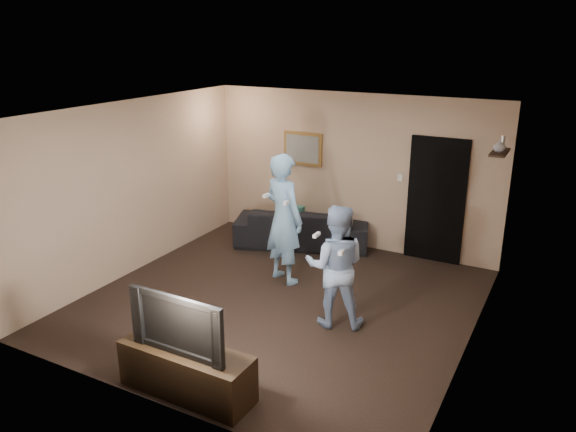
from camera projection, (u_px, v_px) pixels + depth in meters
The scene contains 19 objects.
ground at pixel (280, 302), 7.71m from camera, with size 5.00×5.00×0.00m, color black.
ceiling at pixel (279, 111), 6.88m from camera, with size 5.00×5.00×0.04m, color silver.
wall_back at pixel (351, 171), 9.39m from camera, with size 5.00×0.04×2.60m, color tan.
wall_front at pixel (149, 285), 5.20m from camera, with size 5.00×0.04×2.60m, color tan.
wall_left at pixel (134, 188), 8.41m from camera, with size 0.04×5.00×2.60m, color tan.
wall_right at pixel (477, 245), 6.18m from camera, with size 0.04×5.00×2.60m, color tan.
sofa at pixel (302, 226), 9.66m from camera, with size 2.26×0.88×0.66m, color black.
throw_pillow at pixel (293, 217), 9.70m from camera, with size 0.41×0.13×0.41m, color #1B534C.
painting_frame at pixel (303, 149), 9.67m from camera, with size 0.72×0.05×0.57m, color olive.
painting_canvas at pixel (302, 149), 9.65m from camera, with size 0.62×0.01×0.47m, color slate.
doorway at pixel (436, 201), 8.81m from camera, with size 0.90×0.06×2.00m, color black.
light_switch at pixel (400, 177), 8.98m from camera, with size 0.08×0.02×0.12m, color silver.
wall_shelf at pixel (500, 152), 7.51m from camera, with size 0.20×0.60×0.03m, color black.
shelf_vase at pixel (500, 146), 7.42m from camera, with size 0.16×0.16×0.17m, color #A8A8AD.
shelf_figurine at pixel (503, 142), 7.62m from camera, with size 0.06×0.06×0.18m, color silver.
tv_console at pixel (187, 371), 5.71m from camera, with size 1.43×0.46×0.51m, color black.
television at pixel (183, 321), 5.52m from camera, with size 1.10×0.14×0.64m, color black.
wii_player_left at pixel (284, 219), 8.09m from camera, with size 0.82×0.68×1.92m.
wii_player_right at pixel (335, 266), 6.90m from camera, with size 0.93×0.83×1.57m.
Camera 1 is at (3.38, -6.06, 3.56)m, focal length 35.00 mm.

